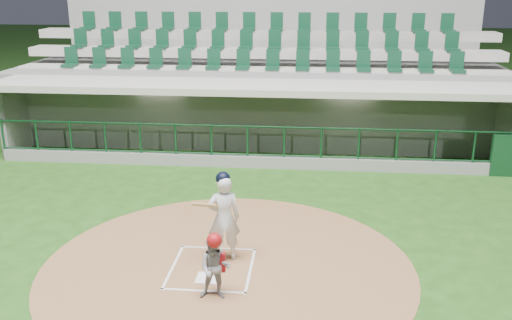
{
  "coord_description": "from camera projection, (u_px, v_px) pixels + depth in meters",
  "views": [
    {
      "loc": [
        1.8,
        -9.98,
        5.29
      ],
      "look_at": [
        0.57,
        2.6,
        1.3
      ],
      "focal_mm": 40.0,
      "sensor_mm": 36.0,
      "label": 1
    }
  ],
  "objects": [
    {
      "name": "ground",
      "position": [
        214.0,
        261.0,
        11.23
      ],
      "size": [
        120.0,
        120.0,
        0.0
      ],
      "primitive_type": "plane",
      "color": "#1D4513",
      "rests_on": "ground"
    },
    {
      "name": "dirt_circle",
      "position": [
        228.0,
        267.0,
        11.01
      ],
      "size": [
        7.2,
        7.2,
        0.01
      ],
      "primitive_type": "cylinder",
      "color": "brown",
      "rests_on": "ground"
    },
    {
      "name": "home_plate",
      "position": [
        208.0,
        278.0,
        10.56
      ],
      "size": [
        0.43,
        0.43,
        0.02
      ],
      "primitive_type": "cube",
      "color": "white",
      "rests_on": "dirt_circle"
    },
    {
      "name": "batter_box_chalk",
      "position": [
        212.0,
        268.0,
        10.94
      ],
      "size": [
        1.55,
        1.8,
        0.01
      ],
      "color": "white",
      "rests_on": "ground"
    },
    {
      "name": "dugout_structure",
      "position": [
        260.0,
        121.0,
        18.34
      ],
      "size": [
        16.4,
        3.7,
        3.0
      ],
      "color": "gray",
      "rests_on": "ground"
    },
    {
      "name": "seating_deck",
      "position": [
        262.0,
        89.0,
        21.15
      ],
      "size": [
        17.0,
        6.72,
        5.15
      ],
      "color": "slate",
      "rests_on": "ground"
    },
    {
      "name": "batter",
      "position": [
        224.0,
        216.0,
        11.03
      ],
      "size": [
        0.9,
        0.92,
        1.82
      ],
      "color": "silver",
      "rests_on": "dirt_circle"
    },
    {
      "name": "catcher",
      "position": [
        215.0,
        266.0,
        9.76
      ],
      "size": [
        0.57,
        0.45,
        1.22
      ],
      "color": "gray",
      "rests_on": "dirt_circle"
    }
  ]
}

